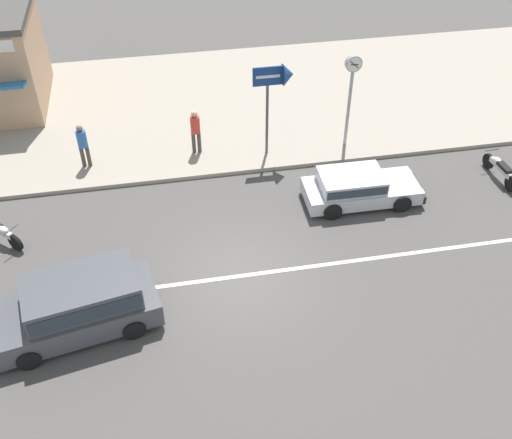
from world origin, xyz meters
The scene contains 11 objects.
ground_plane centered at (0.00, 0.00, 0.00)m, with size 160.00×160.00×0.00m, color #4C4947.
lane_centre_stripe centered at (0.00, 0.00, 0.00)m, with size 50.40×0.14×0.01m, color silver.
kerb_strip centered at (0.00, 9.96, 0.07)m, with size 68.00×10.00×0.15m, color #9E9384.
hatchback_silver_1 centered at (4.42, 2.77, 0.59)m, with size 3.90×1.75×1.10m.
minivan_dark_grey_2 centered at (-4.39, -1.00, 0.84)m, with size 4.63×2.65×1.56m.
motorcycle_0 centered at (9.69, 3.06, 0.43)m, with size 0.56×1.97×0.80m.
motorcycle_1 centered at (-6.93, 2.78, 0.42)m, with size 1.45×1.31×0.80m.
street_clock centered at (5.00, 5.98, 2.72)m, with size 0.59×0.22×3.53m.
arrow_signboard centered at (2.51, 5.91, 3.05)m, with size 1.40×0.74×3.45m.
pedestrian_near_clock centered at (-0.51, 6.45, 1.15)m, with size 0.34×0.34×1.71m.
pedestrian_mid_kerb centered at (-4.46, 6.28, 1.13)m, with size 0.34×0.34×1.67m.
Camera 1 is at (-1.76, -12.09, 12.48)m, focal length 42.00 mm.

